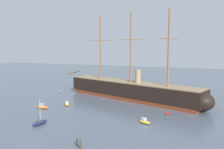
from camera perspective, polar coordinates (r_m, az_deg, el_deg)
The scene contains 11 objects.
tall_ship at distance 90.69m, azimuth 4.45°, elevation -3.73°, with size 65.63×26.60×32.63m.
sailboat_foreground_left at distance 64.85m, azimuth -16.99°, elevation -11.00°, with size 2.02×5.15×6.54m.
motorboat_mid_left at distance 80.61m, azimuth -16.38°, elevation -7.46°, with size 4.25×2.09×1.72m.
motorboat_mid_right at distance 63.62m, azimuth 7.81°, elevation -11.14°, with size 3.76×2.59×1.46m.
motorboat_alongside_bow at distance 82.74m, azimuth -10.80°, elevation -7.02°, with size 3.42×3.28×1.40m.
dinghy_alongside_stern at distance 73.11m, azimuth 13.36°, elevation -9.08°, with size 2.19×2.58×0.57m.
dinghy_far_left at distance 108.48m, azimuth -12.37°, elevation -3.91°, with size 1.56×2.51×0.55m.
sailboat_far_right at distance 87.63m, azimuth 20.76°, elevation -6.57°, with size 3.59×4.49×5.84m.
sailboat_distant_centre at distance 101.34m, azimuth 5.25°, elevation -4.40°, with size 4.10×4.07×5.78m.
mooring_piling_nearest at distance 48.55m, azimuth -7.57°, elevation -16.37°, with size 0.35×0.35×1.93m, color #4C3D2D.
mooring_piling_left_pair at distance 49.94m, azimuth -8.38°, elevation -15.89°, with size 0.39×0.39×1.62m, color #423323.
Camera 1 is at (31.52, -33.21, 19.93)m, focal length 38.01 mm.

